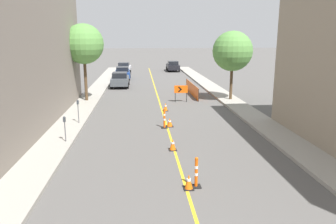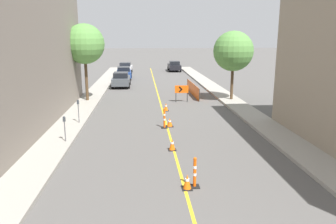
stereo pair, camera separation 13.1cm
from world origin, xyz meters
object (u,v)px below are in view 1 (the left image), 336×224
object	(u,v)px
parked_car_curb_far	(124,68)
arrow_barricade_primary	(181,90)
traffic_cone_fourth	(170,122)
traffic_cone_fifth	(165,107)
parked_car_curb_mid	(123,73)
street_tree_left_near	(84,44)
delineator_post_rear	(164,119)
parked_car_curb_near	(120,80)
parking_meter_near_curb	(78,107)
parked_car_opposite_side	(173,66)
traffic_cone_second	(189,182)
traffic_cone_third	(173,145)
parking_meter_far_curb	(65,124)
street_tree_right_near	(233,51)
delineator_post_front	(196,174)

from	to	relation	value
parked_car_curb_far	arrow_barricade_primary	bearing A→B (deg)	-73.34
traffic_cone_fourth	traffic_cone_fifth	size ratio (longest dim) A/B	0.90
parked_car_curb_mid	street_tree_left_near	xyz separation A→B (m)	(-2.27, -14.82, 3.96)
delineator_post_rear	arrow_barricade_primary	size ratio (longest dim) A/B	0.88
parked_car_curb_near	parking_meter_near_curb	xyz separation A→B (m)	(-1.67, -15.71, 0.38)
traffic_cone_fifth	parked_car_curb_far	size ratio (longest dim) A/B	0.13
parked_car_opposite_side	parked_car_curb_mid	bearing A→B (deg)	-128.15
traffic_cone_second	parked_car_curb_far	size ratio (longest dim) A/B	0.13
traffic_cone_fifth	parking_meter_near_curb	bearing A→B (deg)	-147.74
traffic_cone_fifth	parked_car_curb_mid	xyz separation A→B (m)	(-4.03, 18.63, 0.51)
parked_car_curb_mid	traffic_cone_fourth	bearing A→B (deg)	-83.37
parked_car_curb_mid	parking_meter_near_curb	xyz separation A→B (m)	(-1.62, -22.20, 0.38)
traffic_cone_third	parked_car_curb_near	xyz separation A→B (m)	(-3.66, 20.70, 0.52)
traffic_cone_second	parked_car_curb_mid	bearing A→B (deg)	97.02
parked_car_curb_near	delineator_post_rear	bearing A→B (deg)	-78.20
parked_car_curb_mid	parking_meter_far_curb	size ratio (longest dim) A/B	3.35
traffic_cone_second	delineator_post_rear	distance (m)	8.13
delineator_post_rear	street_tree_right_near	world-z (taller)	street_tree_right_near
delineator_post_rear	parking_meter_far_curb	xyz separation A→B (m)	(-5.23, -2.68, 0.57)
delineator_post_rear	street_tree_right_near	size ratio (longest dim) A/B	0.22
parked_car_curb_mid	parking_meter_near_curb	distance (m)	22.27
parked_car_opposite_side	street_tree_left_near	world-z (taller)	street_tree_left_near
traffic_cone_fourth	street_tree_right_near	bearing A→B (deg)	52.19
parked_car_curb_near	parked_car_curb_mid	world-z (taller)	same
street_tree_left_near	parked_car_curb_near	bearing A→B (deg)	74.46
parked_car_curb_near	street_tree_right_near	distance (m)	13.64
delineator_post_front	parking_meter_far_curb	world-z (taller)	parking_meter_far_curb
parked_car_curb_mid	street_tree_left_near	size ratio (longest dim) A/B	0.71
parked_car_curb_near	street_tree_left_near	bearing A→B (deg)	-105.74
traffic_cone_second	street_tree_right_near	xyz separation A→B (m)	(5.98, 16.01, 3.90)
traffic_cone_third	parking_meter_near_curb	size ratio (longest dim) A/B	0.40
delineator_post_front	parked_car_curb_far	size ratio (longest dim) A/B	0.26
traffic_cone_third	street_tree_right_near	distance (m)	13.89
street_tree_right_near	parking_meter_far_curb	bearing A→B (deg)	-137.33
traffic_cone_fourth	parked_car_opposite_side	xyz separation A→B (m)	(3.46, 32.36, 0.54)
arrow_barricade_primary	street_tree_right_near	bearing A→B (deg)	3.66
traffic_cone_fourth	street_tree_right_near	world-z (taller)	street_tree_right_near
parked_car_curb_mid	parked_car_opposite_side	distance (m)	11.97
traffic_cone_second	traffic_cone_fifth	distance (m)	12.74
parked_car_curb_far	street_tree_left_near	distance (m)	22.36
traffic_cone_fifth	street_tree_left_near	distance (m)	8.62
delineator_post_front	parked_car_curb_mid	world-z (taller)	parked_car_curb_mid
parking_meter_far_curb	street_tree_right_near	xyz separation A→B (m)	(11.47, 10.57, 3.07)
arrow_barricade_primary	street_tree_right_near	size ratio (longest dim) A/B	0.25
traffic_cone_third	arrow_barricade_primary	bearing A→B (deg)	80.96
delineator_post_front	parked_car_curb_far	bearing A→B (deg)	96.37
street_tree_left_near	street_tree_right_near	size ratio (longest dim) A/B	1.10
delineator_post_front	street_tree_left_near	xyz separation A→B (m)	(-6.43, 16.40, 4.27)
traffic_cone_second	parked_car_curb_far	world-z (taller)	parked_car_curb_far
arrow_barricade_primary	parked_car_opposite_side	distance (m)	24.90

